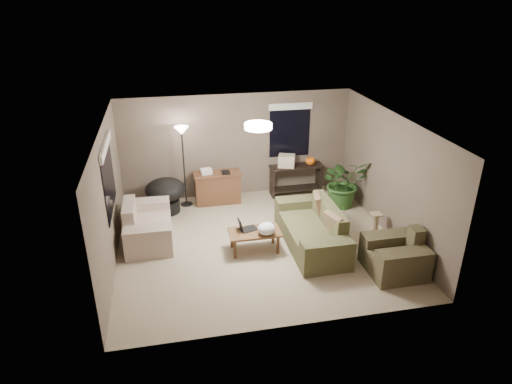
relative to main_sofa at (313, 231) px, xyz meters
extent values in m
plane|color=gray|center=(-1.07, 0.25, -0.29)|extent=(5.50, 5.50, 0.00)
plane|color=white|center=(-1.07, 0.25, 2.21)|extent=(5.50, 5.50, 0.00)
plane|color=#6B5A4F|center=(-1.07, 2.75, 0.96)|extent=(5.50, 0.00, 5.50)
plane|color=#6B5A4F|center=(-1.07, -2.25, 0.96)|extent=(5.50, 0.00, 5.50)
plane|color=#6B5A4F|center=(-3.82, 0.25, 0.96)|extent=(0.00, 5.00, 5.00)
plane|color=#6B5A4F|center=(1.68, 0.25, 0.96)|extent=(0.00, 5.00, 5.00)
cube|color=#494A2C|center=(-0.04, 0.00, -0.08)|extent=(0.95, 1.48, 0.42)
cube|color=#4E4E2E|center=(0.32, 0.00, 0.34)|extent=(0.22, 1.48, 0.43)
cube|color=#4F4F2F|center=(-0.04, -0.92, 0.01)|extent=(0.95, 0.36, 0.60)
cube|color=brown|center=(-0.04, 0.92, 0.01)|extent=(0.95, 0.36, 0.60)
cube|color=#8C7251|center=(0.26, -0.45, 0.36)|extent=(0.36, 0.50, 0.47)
cube|color=#8C7251|center=(0.26, 0.45, 0.36)|extent=(0.32, 0.49, 0.47)
cube|color=beige|center=(-3.21, 0.85, -0.08)|extent=(0.90, 0.88, 0.42)
cube|color=beige|center=(-3.55, 0.85, 0.34)|extent=(0.22, 0.88, 0.43)
cube|color=beige|center=(-3.21, 0.23, 0.01)|extent=(0.90, 0.36, 0.60)
cube|color=beige|center=(-3.21, 1.47, 0.01)|extent=(0.90, 0.36, 0.60)
cube|color=#4A432C|center=(1.14, -1.19, -0.08)|extent=(0.95, 0.28, 0.42)
cube|color=#4D462E|center=(1.50, -1.19, 0.34)|extent=(0.22, 0.28, 0.43)
cube|color=#48422B|center=(1.14, -1.51, 0.01)|extent=(0.95, 0.36, 0.60)
cube|color=#46402A|center=(1.14, -0.87, 0.01)|extent=(0.95, 0.36, 0.60)
cube|color=brown|center=(-1.19, 0.01, 0.11)|extent=(1.00, 0.55, 0.04)
cylinder|color=brown|center=(-1.61, -0.19, -0.10)|extent=(0.06, 0.06, 0.38)
cylinder|color=brown|center=(-0.77, -0.19, -0.10)|extent=(0.06, 0.06, 0.38)
cylinder|color=brown|center=(-1.61, 0.21, -0.10)|extent=(0.06, 0.06, 0.38)
cylinder|color=brown|center=(-0.77, 0.21, -0.10)|extent=(0.06, 0.06, 0.38)
cube|color=black|center=(-1.29, 0.11, 0.13)|extent=(0.38, 0.32, 0.02)
cube|color=black|center=(-1.45, 0.11, 0.25)|extent=(0.09, 0.24, 0.22)
ellipsoid|color=white|center=(-0.99, -0.14, 0.24)|extent=(0.41, 0.38, 0.24)
cube|color=brown|center=(-1.61, 2.34, 0.06)|extent=(1.05, 0.45, 0.71)
cube|color=brown|center=(-1.61, 2.34, 0.44)|extent=(1.10, 0.50, 0.04)
cube|color=silver|center=(-1.86, 2.34, 0.52)|extent=(0.28, 0.24, 0.12)
cube|color=black|center=(-1.41, 2.29, 0.48)|extent=(0.18, 0.22, 0.04)
cube|color=black|center=(0.34, 2.42, 0.44)|extent=(1.30, 0.40, 0.04)
cube|color=black|center=(-0.26, 2.42, 0.06)|extent=(0.05, 0.38, 0.71)
cube|color=black|center=(0.94, 2.42, 0.06)|extent=(0.05, 0.38, 0.71)
cube|color=black|center=(0.34, 2.42, -0.14)|extent=(1.25, 0.36, 0.03)
ellipsoid|color=orange|center=(0.69, 2.42, 0.56)|extent=(0.31, 0.31, 0.20)
cube|color=beige|center=(0.09, 2.42, 0.60)|extent=(0.47, 0.41, 0.29)
cylinder|color=black|center=(-2.83, 2.07, -0.14)|extent=(0.60, 0.60, 0.30)
ellipsoid|color=black|center=(-2.83, 2.07, 0.26)|extent=(1.05, 1.05, 0.50)
cylinder|color=black|center=(-2.36, 2.35, -0.28)|extent=(0.28, 0.28, 0.02)
cylinder|color=black|center=(-2.36, 2.35, 0.61)|extent=(0.04, 0.04, 1.78)
cone|color=white|center=(-2.36, 2.35, 1.53)|extent=(0.32, 0.32, 0.18)
cylinder|color=white|center=(-1.07, 0.25, 2.15)|extent=(0.50, 0.50, 0.10)
imported|color=#2D5923|center=(1.24, 1.56, 0.17)|extent=(1.07, 1.19, 0.93)
cube|color=tan|center=(1.38, 0.10, -0.28)|extent=(0.32, 0.32, 0.03)
cylinder|color=tan|center=(1.38, 0.10, -0.04)|extent=(0.12, 0.12, 0.44)
cube|color=tan|center=(1.38, 0.10, 0.19)|extent=(0.22, 0.22, 0.03)
cube|color=black|center=(-3.80, 0.55, 1.26)|extent=(0.01, 1.50, 1.30)
cube|color=white|center=(-3.78, 0.55, 1.86)|extent=(0.05, 1.56, 0.16)
cube|color=black|center=(0.23, 2.74, 1.26)|extent=(1.00, 0.01, 1.30)
cube|color=white|center=(0.23, 2.72, 1.86)|extent=(1.06, 0.05, 0.16)
camera|label=1|loc=(-2.70, -7.53, 4.45)|focal=32.00mm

